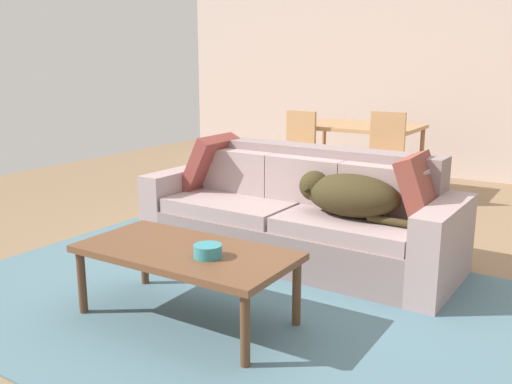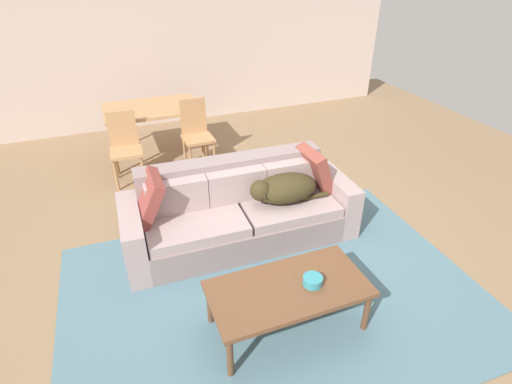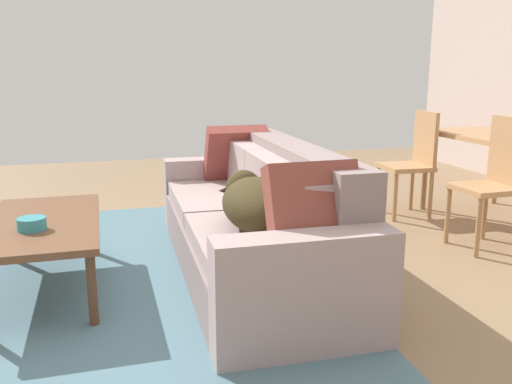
% 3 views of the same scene
% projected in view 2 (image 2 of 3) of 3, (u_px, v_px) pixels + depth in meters
% --- Properties ---
extents(ground_plane, '(10.00, 10.00, 0.00)m').
position_uv_depth(ground_plane, '(267.00, 244.00, 4.28)').
color(ground_plane, '#8B6E4F').
extents(back_partition, '(8.00, 0.12, 2.70)m').
position_uv_depth(back_partition, '(177.00, 43.00, 6.77)').
color(back_partition, beige).
rests_on(back_partition, ground).
extents(area_rug, '(3.76, 2.74, 0.01)m').
position_uv_depth(area_rug, '(274.00, 294.00, 3.64)').
color(area_rug, slate).
rests_on(area_rug, ground).
extents(couch, '(2.41, 0.94, 0.83)m').
position_uv_depth(couch, '(239.00, 211.00, 4.24)').
color(couch, gray).
rests_on(couch, ground).
extents(dog_on_left_cushion, '(0.85, 0.42, 0.29)m').
position_uv_depth(dog_on_left_cushion, '(283.00, 189.00, 4.14)').
color(dog_on_left_cushion, '#362E18').
rests_on(dog_on_left_cushion, couch).
extents(throw_pillow_by_left_arm, '(0.31, 0.48, 0.47)m').
position_uv_depth(throw_pillow_by_left_arm, '(148.00, 198.00, 3.85)').
color(throw_pillow_by_left_arm, brown).
rests_on(throw_pillow_by_left_arm, couch).
extents(throw_pillow_by_right_arm, '(0.29, 0.47, 0.48)m').
position_uv_depth(throw_pillow_by_right_arm, '(315.00, 169.00, 4.38)').
color(throw_pillow_by_right_arm, brown).
rests_on(throw_pillow_by_right_arm, couch).
extents(coffee_table, '(1.25, 0.63, 0.43)m').
position_uv_depth(coffee_table, '(288.00, 291.00, 3.15)').
color(coffee_table, brown).
rests_on(coffee_table, ground).
extents(bowl_on_coffee_table, '(0.16, 0.16, 0.07)m').
position_uv_depth(bowl_on_coffee_table, '(313.00, 281.00, 3.13)').
color(bowl_on_coffee_table, teal).
rests_on(bowl_on_coffee_table, coffee_table).
extents(dining_table, '(1.33, 0.90, 0.76)m').
position_uv_depth(dining_table, '(152.00, 112.00, 5.78)').
color(dining_table, tan).
rests_on(dining_table, ground).
extents(dining_chair_near_left, '(0.42, 0.42, 0.94)m').
position_uv_depth(dining_chair_near_left, '(125.00, 145.00, 5.22)').
color(dining_chair_near_left, tan).
rests_on(dining_chair_near_left, ground).
extents(dining_chair_near_right, '(0.41, 0.41, 0.97)m').
position_uv_depth(dining_chair_near_right, '(196.00, 131.00, 5.57)').
color(dining_chair_near_right, tan).
rests_on(dining_chair_near_right, ground).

